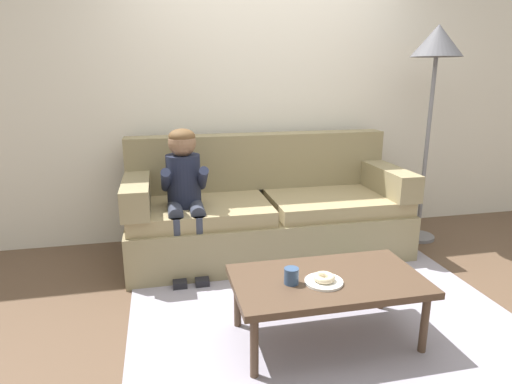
% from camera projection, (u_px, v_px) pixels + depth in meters
% --- Properties ---
extents(ground, '(10.00, 10.00, 0.00)m').
position_uv_depth(ground, '(308.00, 297.00, 3.02)').
color(ground, brown).
extents(wall_back, '(8.00, 0.10, 2.80)m').
position_uv_depth(wall_back, '(262.00, 84.00, 3.97)').
color(wall_back, silver).
rests_on(wall_back, ground).
extents(area_rug, '(2.39, 1.78, 0.01)m').
position_uv_depth(area_rug, '(321.00, 315.00, 2.79)').
color(area_rug, '#9993A3').
rests_on(area_rug, ground).
extents(couch, '(2.30, 0.90, 0.98)m').
position_uv_depth(couch, '(266.00, 213.00, 3.71)').
color(couch, '#8C7F5B').
rests_on(couch, ground).
extents(coffee_table, '(1.07, 0.59, 0.39)m').
position_uv_depth(coffee_table, '(328.00, 284.00, 2.45)').
color(coffee_table, '#4C3828').
rests_on(coffee_table, ground).
extents(person_child, '(0.34, 0.58, 1.10)m').
position_uv_depth(person_child, '(185.00, 187.00, 3.28)').
color(person_child, '#1E2338').
rests_on(person_child, ground).
extents(plate, '(0.21, 0.21, 0.01)m').
position_uv_depth(plate, '(324.00, 282.00, 2.37)').
color(plate, white).
rests_on(plate, coffee_table).
extents(donut, '(0.15, 0.15, 0.04)m').
position_uv_depth(donut, '(324.00, 278.00, 2.37)').
color(donut, beige).
rests_on(donut, plate).
extents(mug, '(0.08, 0.08, 0.09)m').
position_uv_depth(mug, '(291.00, 276.00, 2.36)').
color(mug, '#334C72').
rests_on(mug, coffee_table).
extents(toy_controller, '(0.23, 0.09, 0.05)m').
position_uv_depth(toy_controller, '(358.00, 284.00, 3.15)').
color(toy_controller, '#339E56').
rests_on(toy_controller, ground).
extents(floor_lamp, '(0.43, 0.43, 1.89)m').
position_uv_depth(floor_lamp, '(436.00, 57.00, 3.66)').
color(floor_lamp, slate).
rests_on(floor_lamp, ground).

